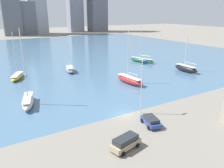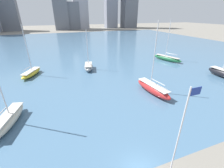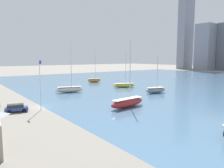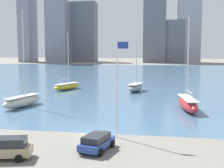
% 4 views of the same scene
% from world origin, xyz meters
% --- Properties ---
extents(ground_plane, '(500.00, 500.00, 0.00)m').
position_xyz_m(ground_plane, '(0.00, 0.00, 0.00)').
color(ground_plane, gray).
extents(harbor_water, '(180.00, 140.00, 0.00)m').
position_xyz_m(harbor_water, '(0.00, 70.00, 0.00)').
color(harbor_water, '#476B89').
rests_on(harbor_water, ground_plane).
extents(flag_pole, '(1.24, 0.14, 10.39)m').
position_xyz_m(flag_pole, '(2.80, -1.21, 5.67)').
color(flag_pole, silver).
rests_on(flag_pole, ground_plane).
extents(distant_city_skyline, '(174.65, 24.18, 73.17)m').
position_xyz_m(distant_city_skyline, '(10.44, 171.00, 29.38)').
color(distant_city_skyline, gray).
rests_on(distant_city_skyline, ground_plane).
extents(sailboat_red, '(3.39, 10.04, 14.48)m').
position_xyz_m(sailboat_red, '(11.42, 14.90, 1.09)').
color(sailboat_red, '#B72828').
rests_on(sailboat_red, harbor_water).
extents(sailboat_gray, '(4.02, 7.19, 11.64)m').
position_xyz_m(sailboat_gray, '(1.71, 34.39, 0.95)').
color(sailboat_gray, gray).
rests_on(sailboat_gray, harbor_water).
extents(sailboat_cream, '(4.35, 9.16, 15.63)m').
position_xyz_m(sailboat_cream, '(-15.01, 13.62, 1.03)').
color(sailboat_cream, beige).
rests_on(sailboat_cream, harbor_water).
extents(sailboat_yellow, '(5.46, 8.53, 13.23)m').
position_xyz_m(sailboat_yellow, '(-14.11, 34.89, 0.84)').
color(sailboat_yellow, yellow).
rests_on(sailboat_yellow, harbor_water).
extents(parked_wagon_blue, '(3.01, 4.66, 1.58)m').
position_xyz_m(parked_wagon_blue, '(1.47, -5.75, 0.86)').
color(parked_wagon_blue, '#284293').
rests_on(parked_wagon_blue, ground_plane).
extents(parked_suv_tan, '(4.97, 2.94, 1.88)m').
position_xyz_m(parked_suv_tan, '(-6.01, -9.18, 1.01)').
color(parked_suv_tan, tan).
rests_on(parked_suv_tan, ground_plane).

